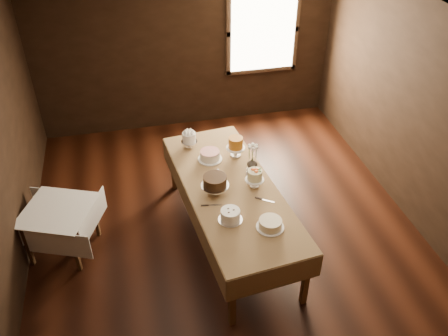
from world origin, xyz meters
TOP-DOWN VIEW (x-y plane):
  - floor at (0.00, 0.00)m, footprint 5.00×6.00m
  - ceiling at (0.00, 0.00)m, footprint 5.00×6.00m
  - wall_back at (0.00, 3.00)m, footprint 5.00×0.02m
  - wall_right at (2.50, 0.00)m, footprint 0.02×6.00m
  - window at (1.30, 2.94)m, footprint 1.10×0.05m
  - display_table at (0.02, -0.05)m, footprint 1.33×2.78m
  - side_table at (-2.05, 0.21)m, footprint 1.03×1.03m
  - cake_meringue at (-0.31, 0.93)m, footprint 0.22×0.22m
  - cake_lattice at (-0.10, 0.59)m, footprint 0.32×0.32m
  - cake_caramel at (0.25, 0.60)m, footprint 0.25×0.25m
  - cake_chocolate at (-0.18, -0.10)m, footprint 0.36×0.36m
  - cake_flowers at (0.31, -0.08)m, footprint 0.23×0.23m
  - cake_swirl at (-0.12, -0.61)m, footprint 0.30×0.30m
  - cake_cream at (0.28, -0.83)m, footprint 0.35×0.35m
  - cake_server_b at (0.39, -0.40)m, footprint 0.21×0.16m
  - cake_server_c at (-0.04, 0.28)m, footprint 0.04×0.24m
  - cake_server_d at (0.34, 0.29)m, footprint 0.12×0.23m
  - cake_server_e at (-0.23, -0.33)m, footprint 0.24×0.06m
  - flower_vase at (0.39, 0.28)m, footprint 0.19×0.19m
  - flower_bouquet at (0.39, 0.28)m, footprint 0.14×0.14m

SIDE VIEW (x-z plane):
  - floor at x=0.00m, z-range -0.01..0.01m
  - side_table at x=-2.05m, z-range 0.26..0.92m
  - display_table at x=0.02m, z-range 0.35..1.19m
  - cake_server_b at x=0.39m, z-range 0.83..0.84m
  - cake_server_c at x=-0.04m, z-range 0.83..0.84m
  - cake_server_d at x=0.34m, z-range 0.83..0.84m
  - cake_server_e at x=-0.23m, z-range 0.83..0.84m
  - cake_cream at x=0.28m, z-range 0.83..0.94m
  - cake_lattice at x=-0.10m, z-range 0.83..0.95m
  - cake_swirl at x=-0.12m, z-range 0.83..0.97m
  - flower_vase at x=0.39m, z-range 0.83..0.97m
  - cake_flowers at x=0.31m, z-range 0.82..1.06m
  - cake_meringue at x=-0.31m, z-range 0.82..1.06m
  - cake_chocolate at x=-0.18m, z-range 0.82..1.07m
  - cake_caramel at x=0.25m, z-range 0.81..1.10m
  - flower_bouquet at x=0.39m, z-range 0.99..1.19m
  - wall_back at x=0.00m, z-range 0.00..2.80m
  - wall_right at x=2.50m, z-range 0.00..2.80m
  - window at x=1.30m, z-range 0.95..2.25m
  - ceiling at x=0.00m, z-range 2.79..2.80m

